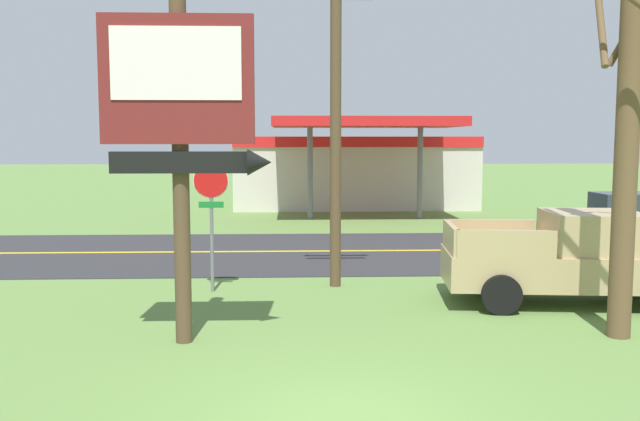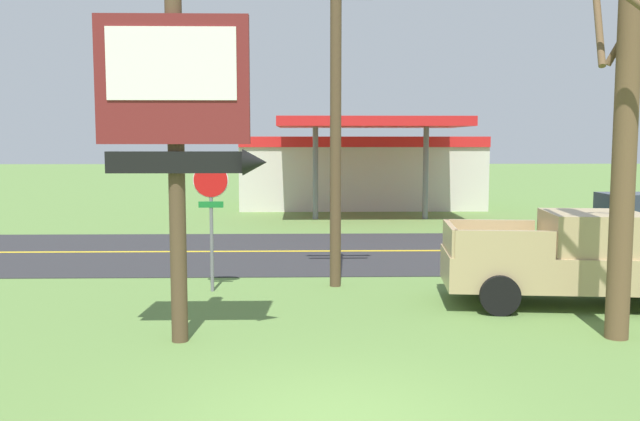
% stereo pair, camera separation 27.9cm
% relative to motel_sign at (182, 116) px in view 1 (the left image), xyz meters
% --- Properties ---
extents(road_asphalt, '(140.00, 8.00, 0.02)m').
position_rel_motel_sign_xyz_m(road_asphalt, '(2.45, 9.62, -3.83)').
color(road_asphalt, '#2B2B2D').
rests_on(road_asphalt, ground).
extents(road_centre_line, '(126.00, 0.20, 0.01)m').
position_rel_motel_sign_xyz_m(road_centre_line, '(2.45, 9.62, -3.82)').
color(road_centre_line, gold).
rests_on(road_centre_line, road_asphalt).
extents(motel_sign, '(2.78, 0.54, 5.79)m').
position_rel_motel_sign_xyz_m(motel_sign, '(0.00, 0.00, 0.00)').
color(motel_sign, brown).
rests_on(motel_sign, ground).
extents(stop_sign, '(0.80, 0.08, 2.95)m').
position_rel_motel_sign_xyz_m(stop_sign, '(-0.03, 4.07, -1.82)').
color(stop_sign, slate).
rests_on(stop_sign, ground).
extents(utility_pole, '(1.89, 0.26, 8.00)m').
position_rel_motel_sign_xyz_m(utility_pole, '(2.82, 4.58, 0.45)').
color(utility_pole, brown).
rests_on(utility_pole, ground).
extents(bare_tree, '(1.91, 1.91, 7.47)m').
position_rel_motel_sign_xyz_m(bare_tree, '(7.54, 0.12, 0.05)').
color(bare_tree, brown).
rests_on(bare_tree, ground).
extents(gas_station, '(12.00, 11.50, 4.40)m').
position_rel_motel_sign_xyz_m(gas_station, '(4.99, 24.08, -1.90)').
color(gas_station, beige).
rests_on(gas_station, ground).
extents(pickup_tan_parked_on_lawn, '(5.37, 2.64, 1.96)m').
position_rel_motel_sign_xyz_m(pickup_tan_parked_on_lawn, '(7.71, 2.59, -2.88)').
color(pickup_tan_parked_on_lawn, tan).
rests_on(pickup_tan_parked_on_lawn, ground).
extents(car_green_near_lane, '(4.20, 2.00, 1.64)m').
position_rel_motel_sign_xyz_m(car_green_near_lane, '(13.40, 11.62, -3.01)').
color(car_green_near_lane, '#1E6038').
rests_on(car_green_near_lane, ground).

